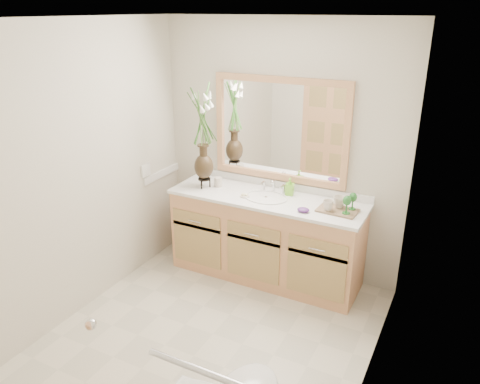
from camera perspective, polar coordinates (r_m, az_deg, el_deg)
The scene contains 23 objects.
floor at distance 3.96m, azimuth -3.31°, elevation -16.89°, with size 2.60×2.60×0.00m, color beige.
ceiling at distance 3.10m, azimuth -4.32°, elevation 20.44°, with size 2.40×2.60×0.02m, color white.
wall_back at distance 4.44m, azimuth 4.90°, elevation 5.06°, with size 2.40×0.02×2.40m, color beige.
wall_front at distance 2.45m, azimuth -19.82°, elevation -10.80°, with size 2.40×0.02×2.40m, color beige.
wall_left at distance 4.06m, azimuth -18.46°, elevation 2.39°, with size 0.02×2.60×2.40m, color beige.
wall_right at distance 2.96m, azimuth 16.70°, elevation -4.58°, with size 0.02×2.60×2.40m, color beige.
vanity at distance 4.50m, azimuth 3.16°, elevation -5.68°, with size 1.80×0.55×0.80m.
counter at distance 4.32m, azimuth 3.28°, elevation -0.79°, with size 1.84×0.57×0.03m, color white.
sink at distance 4.32m, azimuth 3.17°, elevation -1.35°, with size 0.38×0.34×0.23m.
mirror at distance 4.37m, azimuth 4.87°, elevation 7.56°, with size 1.32×0.04×0.97m.
switch_plate at distance 4.65m, azimuth -11.43°, elevation 2.62°, with size 0.02×0.12×0.12m, color white.
door at distance 2.76m, azimuth -23.46°, elevation -12.31°, with size 0.80×0.03×2.00m, color tan.
grab_bar at distance 2.24m, azimuth -4.86°, elevation -20.88°, with size 0.03×0.03×0.55m, color silver.
flower_vase at distance 4.38m, azimuth -4.58°, elevation 7.96°, with size 0.22×0.22×0.89m.
tumbler at distance 4.55m, azimuth -2.70°, elevation 1.23°, with size 0.07×0.07×0.09m, color beige.
soap_dish at distance 4.31m, azimuth 0.56°, elevation -0.46°, with size 0.09×0.09×0.03m.
soap_bottle at distance 4.36m, azimuth 6.09°, elevation 0.57°, with size 0.07×0.07×0.15m, color #78D131.
purple_dish at distance 4.03m, azimuth 7.73°, elevation -2.17°, with size 0.11×0.09×0.04m, color #4E246E.
tray at distance 4.10m, azimuth 11.81°, elevation -2.21°, with size 0.33×0.22×0.02m, color brown.
mug_left at distance 4.05m, azimuth 10.69°, elevation -1.56°, with size 0.09×0.09×0.09m, color beige.
mug_right at distance 4.12m, azimuth 12.02°, elevation -1.15°, with size 0.10×0.10×0.10m, color beige.
goblet_front at distance 3.99m, azimuth 12.92°, elevation -1.14°, with size 0.07×0.07×0.16m.
goblet_back at distance 4.09m, azimuth 13.61°, elevation -0.74°, with size 0.07×0.07×0.15m.
Camera 1 is at (1.61, -2.64, 2.46)m, focal length 35.00 mm.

